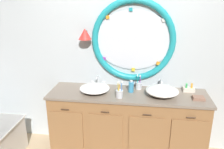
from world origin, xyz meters
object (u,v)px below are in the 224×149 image
at_px(sink_basin_left, 95,88).
at_px(soap_dispenser, 131,87).
at_px(sink_basin_right, 162,91).
at_px(toiletry_basket, 189,89).
at_px(folded_hand_towel, 198,98).
at_px(toothbrush_holder_left, 119,93).
at_px(toothbrush_holder_right, 139,85).

bearing_deg(sink_basin_left, soap_dispenser, 8.58).
xyz_separation_m(sink_basin_right, toiletry_basket, (0.35, 0.19, -0.04)).
height_order(folded_hand_towel, toiletry_basket, toiletry_basket).
bearing_deg(soap_dispenser, toiletry_basket, 8.93).
height_order(sink_basin_left, sink_basin_right, sink_basin_right).
bearing_deg(sink_basin_left, folded_hand_towel, -2.09).
relative_size(sink_basin_left, toiletry_basket, 2.64).
distance_m(toothbrush_holder_left, folded_hand_towel, 0.95).
bearing_deg(toothbrush_holder_right, sink_basin_right, -32.64).
distance_m(soap_dispenser, folded_hand_towel, 0.82).
relative_size(toothbrush_holder_right, toiletry_basket, 1.40).
bearing_deg(folded_hand_towel, toiletry_basket, 107.70).
relative_size(sink_basin_left, sink_basin_right, 0.95).
distance_m(toothbrush_holder_left, soap_dispenser, 0.23).
height_order(sink_basin_left, toothbrush_holder_right, toothbrush_holder_right).
bearing_deg(sink_basin_right, soap_dispenser, 169.81).
relative_size(toothbrush_holder_right, folded_hand_towel, 1.41).
bearing_deg(sink_basin_right, toothbrush_holder_right, 147.36).
relative_size(toothbrush_holder_right, soap_dispenser, 1.21).
height_order(sink_basin_right, toothbrush_holder_right, toothbrush_holder_right).
bearing_deg(toothbrush_holder_right, sink_basin_left, -161.39).
distance_m(folded_hand_towel, toiletry_basket, 0.24).
relative_size(sink_basin_right, toothbrush_holder_right, 2.00).
xyz_separation_m(sink_basin_left, toothbrush_holder_right, (0.55, 0.19, -0.00)).
bearing_deg(soap_dispenser, sink_basin_right, -10.19).
height_order(toothbrush_holder_left, folded_hand_towel, toothbrush_holder_left).
height_order(toothbrush_holder_left, soap_dispenser, toothbrush_holder_left).
distance_m(toothbrush_holder_right, folded_hand_towel, 0.76).
relative_size(toothbrush_holder_left, toothbrush_holder_right, 1.06).
bearing_deg(toothbrush_holder_left, folded_hand_towel, 4.41).
distance_m(sink_basin_right, toothbrush_holder_right, 0.35).
height_order(sink_basin_right, folded_hand_towel, sink_basin_right).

